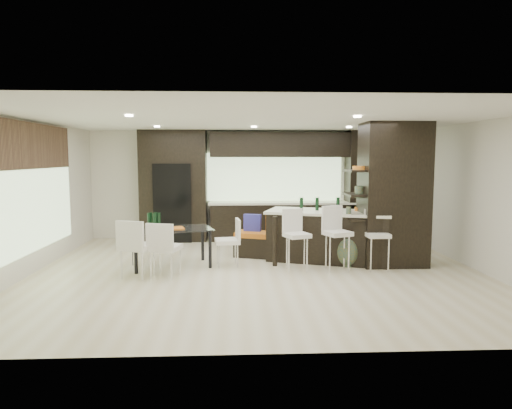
{
  "coord_description": "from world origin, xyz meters",
  "views": [
    {
      "loc": [
        -0.4,
        -8.08,
        2.06
      ],
      "look_at": [
        0.0,
        0.6,
        1.15
      ],
      "focal_mm": 32.0,
      "sensor_mm": 36.0,
      "label": 1
    }
  ],
  "objects_px": {
    "kitchen_island": "(328,236)",
    "bench": "(268,245)",
    "floor_vase": "(348,237)",
    "chair_end": "(227,244)",
    "dining_table": "(171,248)",
    "stool_left": "(297,246)",
    "stool_mid": "(337,245)",
    "stool_right": "(377,246)",
    "chair_far": "(138,251)",
    "chair_near": "(165,252)"
  },
  "relations": [
    {
      "from": "kitchen_island",
      "to": "bench",
      "type": "xyz_separation_m",
      "value": [
        -1.18,
        0.36,
        -0.24
      ]
    },
    {
      "from": "bench",
      "to": "floor_vase",
      "type": "distance_m",
      "value": 1.72
    },
    {
      "from": "bench",
      "to": "chair_end",
      "type": "distance_m",
      "value": 1.11
    },
    {
      "from": "bench",
      "to": "dining_table",
      "type": "height_order",
      "value": "dining_table"
    },
    {
      "from": "stool_left",
      "to": "stool_mid",
      "type": "xyz_separation_m",
      "value": [
        0.74,
        -0.01,
        0.02
      ]
    },
    {
      "from": "bench",
      "to": "dining_table",
      "type": "relative_size",
      "value": 0.89
    },
    {
      "from": "floor_vase",
      "to": "chair_end",
      "type": "distance_m",
      "value": 2.28
    },
    {
      "from": "stool_mid",
      "to": "floor_vase",
      "type": "distance_m",
      "value": 0.43
    },
    {
      "from": "floor_vase",
      "to": "stool_right",
      "type": "bearing_deg",
      "value": -33.45
    },
    {
      "from": "bench",
      "to": "dining_table",
      "type": "xyz_separation_m",
      "value": [
        -1.87,
        -0.73,
        0.1
      ]
    },
    {
      "from": "stool_left",
      "to": "chair_far",
      "type": "relative_size",
      "value": 0.97
    },
    {
      "from": "stool_mid",
      "to": "dining_table",
      "type": "height_order",
      "value": "stool_mid"
    },
    {
      "from": "stool_left",
      "to": "chair_far",
      "type": "distance_m",
      "value": 2.8
    },
    {
      "from": "floor_vase",
      "to": "chair_far",
      "type": "relative_size",
      "value": 1.22
    },
    {
      "from": "stool_mid",
      "to": "chair_near",
      "type": "xyz_separation_m",
      "value": [
        -3.05,
        -0.29,
        -0.03
      ]
    },
    {
      "from": "stool_right",
      "to": "chair_far",
      "type": "height_order",
      "value": "chair_far"
    },
    {
      "from": "stool_left",
      "to": "chair_near",
      "type": "distance_m",
      "value": 2.33
    },
    {
      "from": "bench",
      "to": "chair_far",
      "type": "relative_size",
      "value": 1.44
    },
    {
      "from": "stool_right",
      "to": "chair_end",
      "type": "xyz_separation_m",
      "value": [
        -2.73,
        0.44,
        -0.03
      ]
    },
    {
      "from": "kitchen_island",
      "to": "floor_vase",
      "type": "bearing_deg",
      "value": -42.81
    },
    {
      "from": "floor_vase",
      "to": "dining_table",
      "type": "relative_size",
      "value": 0.76
    },
    {
      "from": "dining_table",
      "to": "chair_far",
      "type": "bearing_deg",
      "value": -137.63
    },
    {
      "from": "floor_vase",
      "to": "chair_far",
      "type": "xyz_separation_m",
      "value": [
        -3.79,
        -0.62,
        -0.1
      ]
    },
    {
      "from": "stool_left",
      "to": "chair_far",
      "type": "height_order",
      "value": "chair_far"
    },
    {
      "from": "dining_table",
      "to": "stool_mid",
      "type": "bearing_deg",
      "value": -24.24
    },
    {
      "from": "floor_vase",
      "to": "dining_table",
      "type": "xyz_separation_m",
      "value": [
        -3.32,
        0.13,
        -0.21
      ]
    },
    {
      "from": "stool_left",
      "to": "stool_right",
      "type": "relative_size",
      "value": 1.01
    },
    {
      "from": "stool_right",
      "to": "chair_end",
      "type": "bearing_deg",
      "value": 170.33
    },
    {
      "from": "chair_end",
      "to": "kitchen_island",
      "type": "bearing_deg",
      "value": -86.13
    },
    {
      "from": "stool_left",
      "to": "dining_table",
      "type": "distance_m",
      "value": 2.36
    },
    {
      "from": "chair_far",
      "to": "chair_end",
      "type": "distance_m",
      "value": 1.69
    },
    {
      "from": "bench",
      "to": "chair_far",
      "type": "xyz_separation_m",
      "value": [
        -2.34,
        -1.49,
        0.21
      ]
    },
    {
      "from": "chair_near",
      "to": "chair_far",
      "type": "distance_m",
      "value": 0.47
    },
    {
      "from": "dining_table",
      "to": "chair_near",
      "type": "bearing_deg",
      "value": -105.8
    },
    {
      "from": "chair_near",
      "to": "chair_far",
      "type": "bearing_deg",
      "value": -163.64
    },
    {
      "from": "chair_far",
      "to": "chair_end",
      "type": "relative_size",
      "value": 1.13
    },
    {
      "from": "bench",
      "to": "chair_far",
      "type": "distance_m",
      "value": 2.78
    },
    {
      "from": "stool_left",
      "to": "chair_end",
      "type": "bearing_deg",
      "value": 139.85
    },
    {
      "from": "chair_near",
      "to": "stool_mid",
      "type": "bearing_deg",
      "value": 20.22
    },
    {
      "from": "kitchen_island",
      "to": "chair_near",
      "type": "bearing_deg",
      "value": -141.13
    },
    {
      "from": "kitchen_island",
      "to": "bench",
      "type": "height_order",
      "value": "kitchen_island"
    },
    {
      "from": "stool_right",
      "to": "chair_far",
      "type": "xyz_separation_m",
      "value": [
        -4.25,
        -0.31,
        0.02
      ]
    },
    {
      "from": "chair_far",
      "to": "dining_table",
      "type": "bearing_deg",
      "value": 77.29
    },
    {
      "from": "stool_left",
      "to": "stool_right",
      "type": "height_order",
      "value": "stool_left"
    },
    {
      "from": "kitchen_island",
      "to": "chair_far",
      "type": "relative_size",
      "value": 2.58
    },
    {
      "from": "floor_vase",
      "to": "dining_table",
      "type": "height_order",
      "value": "floor_vase"
    },
    {
      "from": "stool_mid",
      "to": "dining_table",
      "type": "relative_size",
      "value": 0.63
    },
    {
      "from": "stool_right",
      "to": "chair_end",
      "type": "height_order",
      "value": "stool_right"
    },
    {
      "from": "floor_vase",
      "to": "chair_near",
      "type": "distance_m",
      "value": 3.38
    },
    {
      "from": "stool_right",
      "to": "chair_far",
      "type": "distance_m",
      "value": 4.26
    }
  ]
}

